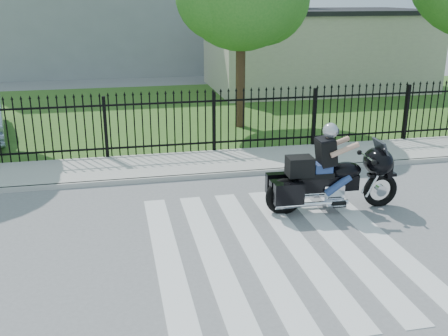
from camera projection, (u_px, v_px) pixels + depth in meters
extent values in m
plane|color=slate|center=(277.00, 248.00, 9.53)|extent=(120.00, 120.00, 0.00)
cube|color=#ADAAA3|center=(221.00, 162.00, 14.15)|extent=(40.00, 2.00, 0.12)
cube|color=#ADAAA3|center=(229.00, 174.00, 13.22)|extent=(40.00, 0.12, 0.12)
cube|color=#31591E|center=(185.00, 111.00, 20.66)|extent=(40.00, 12.00, 0.02)
cube|color=black|center=(214.00, 142.00, 14.99)|extent=(26.00, 0.04, 0.05)
cube|color=black|center=(214.00, 101.00, 14.61)|extent=(26.00, 0.04, 0.05)
cylinder|color=#382316|center=(241.00, 66.00, 17.52)|extent=(0.32, 0.32, 4.16)
cube|color=beige|center=(317.00, 51.00, 25.21)|extent=(10.00, 6.00, 3.50)
cube|color=black|center=(319.00, 11.00, 24.62)|extent=(10.20, 6.20, 0.20)
torus|color=black|center=(380.00, 190.00, 11.30)|extent=(0.77, 0.17, 0.76)
torus|color=black|center=(284.00, 197.00, 10.94)|extent=(0.81, 0.19, 0.81)
cube|color=black|center=(325.00, 183.00, 11.01)|extent=(1.45, 0.31, 0.33)
ellipsoid|color=black|center=(346.00, 170.00, 11.01)|extent=(0.70, 0.46, 0.36)
cube|color=black|center=(315.00, 174.00, 10.91)|extent=(0.73, 0.38, 0.11)
cube|color=silver|center=(332.00, 191.00, 11.10)|extent=(0.45, 0.35, 0.33)
ellipsoid|color=black|center=(378.00, 162.00, 11.08)|extent=(0.62, 0.82, 0.60)
cube|color=black|center=(300.00, 166.00, 10.79)|extent=(0.54, 0.44, 0.40)
cube|color=navy|center=(322.00, 168.00, 10.89)|extent=(0.39, 0.34, 0.20)
sphere|color=#B9BBC2|center=(330.00, 131.00, 10.66)|extent=(0.32, 0.32, 0.32)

